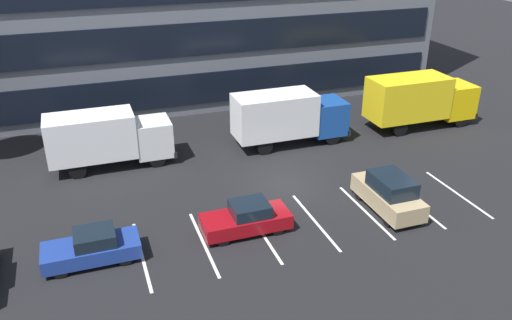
# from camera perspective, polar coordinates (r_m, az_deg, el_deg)

# --- Properties ---
(ground_plane) EXTENTS (120.00, 120.00, 0.00)m
(ground_plane) POSITION_cam_1_polar(r_m,az_deg,el_deg) (29.18, 3.07, -2.72)
(ground_plane) COLOR black
(lot_markings) EXTENTS (16.94, 5.40, 0.01)m
(lot_markings) POSITION_cam_1_polar(r_m,az_deg,el_deg) (26.03, 6.42, -6.62)
(lot_markings) COLOR silver
(lot_markings) RESTS_ON ground_plane
(box_truck_white) EXTENTS (7.16, 2.37, 3.32)m
(box_truck_white) POSITION_cam_1_polar(r_m,az_deg,el_deg) (31.68, -15.79, 2.41)
(box_truck_white) COLOR white
(box_truck_white) RESTS_ON ground_plane
(box_truck_blue) EXTENTS (7.44, 2.46, 3.45)m
(box_truck_blue) POSITION_cam_1_polar(r_m,az_deg,el_deg) (33.60, 3.52, 4.81)
(box_truck_blue) COLOR #194799
(box_truck_blue) RESTS_ON ground_plane
(box_truck_yellow_all) EXTENTS (7.83, 2.59, 3.63)m
(box_truck_yellow_all) POSITION_cam_1_polar(r_m,az_deg,el_deg) (38.08, 17.30, 6.36)
(box_truck_yellow_all) COLOR yellow
(box_truck_yellow_all) RESTS_ON ground_plane
(sedan_maroon) EXTENTS (4.15, 1.74, 1.49)m
(sedan_maroon) POSITION_cam_1_polar(r_m,az_deg,el_deg) (24.79, -1.02, -6.33)
(sedan_maroon) COLOR maroon
(sedan_maroon) RESTS_ON ground_plane
(suv_tan) EXTENTS (1.83, 4.31, 1.95)m
(suv_tan) POSITION_cam_1_polar(r_m,az_deg,el_deg) (27.20, 14.19, -3.52)
(suv_tan) COLOR tan
(suv_tan) RESTS_ON ground_plane
(sedan_navy) EXTENTS (4.08, 1.71, 1.46)m
(sedan_navy) POSITION_cam_1_polar(r_m,az_deg,el_deg) (23.89, -17.31, -9.03)
(sedan_navy) COLOR navy
(sedan_navy) RESTS_ON ground_plane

